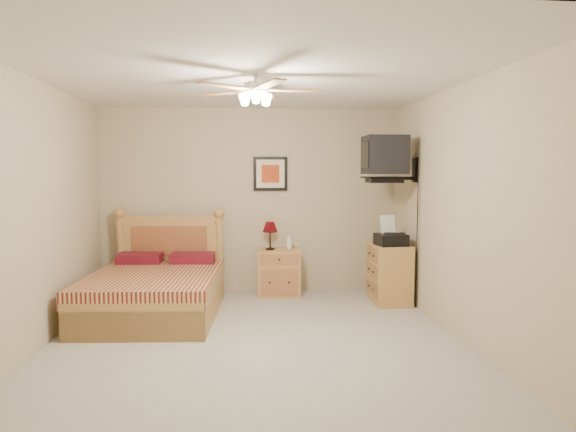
% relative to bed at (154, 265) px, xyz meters
% --- Properties ---
extents(floor, '(4.50, 4.50, 0.00)m').
position_rel_bed_xyz_m(floor, '(1.13, -1.12, -0.59)').
color(floor, '#A5A195').
rests_on(floor, ground).
extents(ceiling, '(4.00, 4.50, 0.04)m').
position_rel_bed_xyz_m(ceiling, '(1.13, -1.12, 1.91)').
color(ceiling, white).
rests_on(ceiling, ground).
extents(wall_back, '(4.00, 0.04, 2.50)m').
position_rel_bed_xyz_m(wall_back, '(1.13, 1.13, 0.66)').
color(wall_back, '#BCAB8A').
rests_on(wall_back, ground).
extents(wall_front, '(4.00, 0.04, 2.50)m').
position_rel_bed_xyz_m(wall_front, '(1.13, -3.37, 0.66)').
color(wall_front, '#BCAB8A').
rests_on(wall_front, ground).
extents(wall_left, '(0.04, 4.50, 2.50)m').
position_rel_bed_xyz_m(wall_left, '(-0.87, -1.12, 0.66)').
color(wall_left, '#BCAB8A').
rests_on(wall_left, ground).
extents(wall_right, '(0.04, 4.50, 2.50)m').
position_rel_bed_xyz_m(wall_right, '(3.13, -1.12, 0.66)').
color(wall_right, '#BCAB8A').
rests_on(wall_right, ground).
extents(bed, '(1.52, 1.93, 1.19)m').
position_rel_bed_xyz_m(bed, '(0.00, 0.00, 0.00)').
color(bed, '#B58642').
rests_on(bed, ground).
extents(nightstand, '(0.58, 0.45, 0.61)m').
position_rel_bed_xyz_m(nightstand, '(1.49, 0.88, -0.29)').
color(nightstand, '#C58A42').
rests_on(nightstand, ground).
extents(table_lamp, '(0.21, 0.21, 0.37)m').
position_rel_bed_xyz_m(table_lamp, '(1.38, 0.93, 0.20)').
color(table_lamp, '#56080E').
rests_on(table_lamp, nightstand).
extents(lotion_bottle, '(0.11, 0.11, 0.22)m').
position_rel_bed_xyz_m(lotion_bottle, '(1.63, 0.92, 0.13)').
color(lotion_bottle, silver).
rests_on(lotion_bottle, nightstand).
extents(framed_picture, '(0.46, 0.04, 0.46)m').
position_rel_bed_xyz_m(framed_picture, '(1.40, 1.11, 1.03)').
color(framed_picture, black).
rests_on(framed_picture, wall_back).
extents(dresser, '(0.45, 0.64, 0.74)m').
position_rel_bed_xyz_m(dresser, '(2.86, 0.36, -0.22)').
color(dresser, '#A36A39').
rests_on(dresser, ground).
extents(fax_machine, '(0.38, 0.40, 0.37)m').
position_rel_bed_xyz_m(fax_machine, '(2.83, 0.25, 0.33)').
color(fax_machine, black).
rests_on(fax_machine, dresser).
extents(magazine_lower, '(0.22, 0.27, 0.02)m').
position_rel_bed_xyz_m(magazine_lower, '(2.82, 0.60, 0.16)').
color(magazine_lower, beige).
rests_on(magazine_lower, dresser).
extents(magazine_upper, '(0.24, 0.30, 0.02)m').
position_rel_bed_xyz_m(magazine_upper, '(2.82, 0.61, 0.18)').
color(magazine_upper, gray).
rests_on(magazine_upper, magazine_lower).
extents(wall_tv, '(0.56, 0.46, 0.58)m').
position_rel_bed_xyz_m(wall_tv, '(2.88, 0.22, 1.22)').
color(wall_tv, black).
rests_on(wall_tv, wall_right).
extents(ceiling_fan, '(1.14, 1.14, 0.28)m').
position_rel_bed_xyz_m(ceiling_fan, '(1.13, -1.32, 1.77)').
color(ceiling_fan, silver).
rests_on(ceiling_fan, ceiling).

